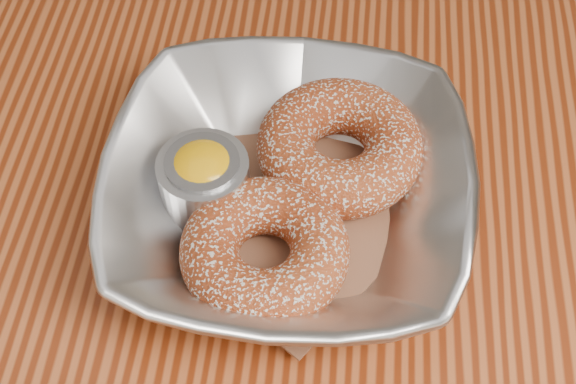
# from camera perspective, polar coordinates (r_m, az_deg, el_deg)

# --- Properties ---
(table) EXTENTS (1.20, 0.80, 0.75)m
(table) POSITION_cam_1_polar(r_m,az_deg,el_deg) (0.64, -6.80, -2.34)
(table) COLOR brown
(table) RESTS_ON ground_plane
(serving_bowl) EXTENTS (0.23, 0.23, 0.06)m
(serving_bowl) POSITION_cam_1_polar(r_m,az_deg,el_deg) (0.50, -0.00, -0.15)
(serving_bowl) COLOR #B8BABF
(serving_bowl) RESTS_ON table
(parchment) EXTENTS (0.20, 0.20, 0.00)m
(parchment) POSITION_cam_1_polar(r_m,az_deg,el_deg) (0.51, 0.00, -1.39)
(parchment) COLOR brown
(parchment) RESTS_ON table
(donut_back) EXTENTS (0.14, 0.14, 0.04)m
(donut_back) POSITION_cam_1_polar(r_m,az_deg,el_deg) (0.52, 3.69, 3.26)
(donut_back) COLOR #933918
(donut_back) RESTS_ON parchment
(donut_front) EXTENTS (0.14, 0.14, 0.04)m
(donut_front) POSITION_cam_1_polar(r_m,az_deg,el_deg) (0.47, -1.66, -4.19)
(donut_front) COLOR #933918
(donut_front) RESTS_ON parchment
(ramekin) EXTENTS (0.06, 0.06, 0.05)m
(ramekin) POSITION_cam_1_polar(r_m,az_deg,el_deg) (0.50, -5.98, 0.91)
(ramekin) COLOR #B8BABF
(ramekin) RESTS_ON table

